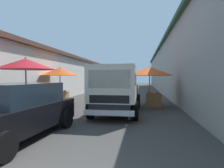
{
  "coord_description": "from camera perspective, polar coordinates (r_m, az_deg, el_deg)",
  "views": [
    {
      "loc": [
        -2.18,
        -1.92,
        1.61
      ],
      "look_at": [
        11.06,
        0.09,
        1.17
      ],
      "focal_mm": 31.44,
      "sensor_mm": 36.0,
      "label": 1
    }
  ],
  "objects": [
    {
      "name": "ground",
      "position": [
        15.88,
        1.67,
        -3.92
      ],
      "size": [
        90.0,
        90.0,
        0.0
      ],
      "primitive_type": "plane",
      "color": "#3D3A38"
    },
    {
      "name": "fruit_stall_near_right",
      "position": [
        12.17,
        -14.84,
        2.35
      ],
      "size": [
        2.28,
        2.28,
        2.28
      ],
      "color": "#9E9EA3",
      "rests_on": "ground"
    },
    {
      "name": "plastic_stool",
      "position": [
        8.56,
        -11.81,
        -6.76
      ],
      "size": [
        0.3,
        0.3,
        0.43
      ],
      "color": "red",
      "rests_on": "ground"
    },
    {
      "name": "building_left_whitewash",
      "position": [
        20.21,
        -18.81,
        2.22
      ],
      "size": [
        49.8,
        7.5,
        3.5
      ],
      "color": "beige",
      "rests_on": "ground"
    },
    {
      "name": "delivery_truck",
      "position": [
        8.16,
        0.91,
        -2.1
      ],
      "size": [
        4.94,
        2.0,
        2.08
      ],
      "color": "black",
      "rests_on": "ground"
    },
    {
      "name": "fruit_stall_near_left",
      "position": [
        11.11,
        11.0,
        2.57
      ],
      "size": [
        2.67,
        2.67,
        2.28
      ],
      "color": "#9E9EA3",
      "rests_on": "ground"
    },
    {
      "name": "building_right_concrete",
      "position": [
        18.77,
        25.69,
        4.47
      ],
      "size": [
        49.8,
        7.5,
        5.01
      ],
      "color": "gray",
      "rests_on": "ground"
    },
    {
      "name": "hatchback_car",
      "position": [
        5.83,
        -26.49,
        -6.89
      ],
      "size": [
        4.01,
        2.13,
        1.45
      ],
      "color": "black",
      "rests_on": "ground"
    },
    {
      "name": "vendor_by_crates",
      "position": [
        17.71,
        -3.91,
        -0.5
      ],
      "size": [
        0.22,
        0.62,
        1.53
      ],
      "color": "#232328",
      "rests_on": "ground"
    },
    {
      "name": "fruit_stall_far_left",
      "position": [
        7.9,
        -23.51,
        2.76
      ],
      "size": [
        2.13,
        2.13,
        2.39
      ],
      "color": "#9E9EA3",
      "rests_on": "ground"
    }
  ]
}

